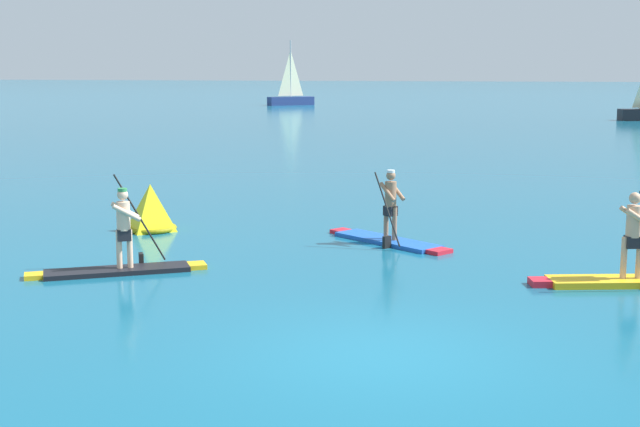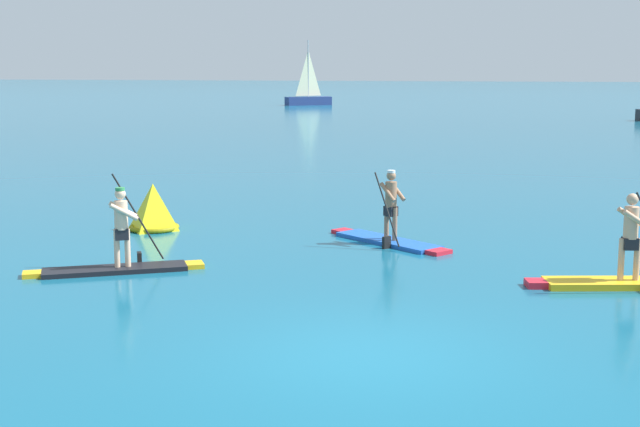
{
  "view_description": "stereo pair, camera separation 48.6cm",
  "coord_description": "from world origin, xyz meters",
  "views": [
    {
      "loc": [
        1.58,
        -11.8,
        3.96
      ],
      "look_at": [
        -2.38,
        7.25,
        0.71
      ],
      "focal_mm": 49.92,
      "sensor_mm": 36.0,
      "label": 1
    },
    {
      "loc": [
        2.05,
        -11.7,
        3.96
      ],
      "look_at": [
        -2.38,
        7.25,
        0.71
      ],
      "focal_mm": 49.92,
      "sensor_mm": 36.0,
      "label": 2
    }
  ],
  "objects": [
    {
      "name": "paddleboarder_near_left",
      "position": [
        -5.6,
        3.84,
        0.34
      ],
      "size": [
        3.21,
        2.02,
        1.93
      ],
      "rotation": [
        0.0,
        0.0,
        0.5
      ],
      "color": "black",
      "rests_on": "ground"
    },
    {
      "name": "sailboat_left_horizon",
      "position": [
        -19.73,
        76.27,
        0.83
      ],
      "size": [
        4.54,
        3.78,
        6.5
      ],
      "rotation": [
        0.0,
        0.0,
        0.63
      ],
      "color": "navy",
      "rests_on": "ground"
    },
    {
      "name": "paddleboarder_mid_center",
      "position": [
        -0.91,
        7.8,
        0.33
      ],
      "size": [
        3.04,
        2.46,
        1.71
      ],
      "rotation": [
        0.0,
        0.0,
        -0.65
      ],
      "color": "blue",
      "rests_on": "ground"
    },
    {
      "name": "ground",
      "position": [
        0.0,
        0.0,
        0.0
      ],
      "size": [
        440.0,
        440.0,
        0.0
      ],
      "primitive_type": "plane",
      "color": "#145B7A"
    },
    {
      "name": "paddleboarder_far_right",
      "position": [
        3.89,
        4.82,
        0.3
      ],
      "size": [
        3.55,
        1.35,
        1.82
      ],
      "rotation": [
        0.0,
        0.0,
        0.24
      ],
      "color": "yellow",
      "rests_on": "ground"
    },
    {
      "name": "race_marker_buoy",
      "position": [
        -6.76,
        8.17,
        0.5
      ],
      "size": [
        1.22,
        1.22,
        1.14
      ],
      "color": "yellow",
      "rests_on": "ground"
    }
  ]
}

